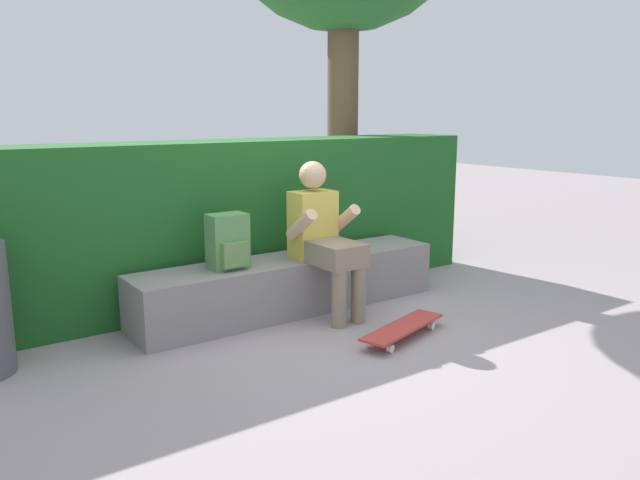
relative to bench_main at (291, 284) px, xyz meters
The scene contains 6 objects.
ground_plane 0.40m from the bench_main, 90.00° to the right, with size 24.00×24.00×0.00m, color gray.
bench_main is the anchor object (origin of this frame).
person_skater 0.50m from the bench_main, 53.66° to the right, with size 0.49×0.62×1.17m.
skateboard_near_person 1.03m from the bench_main, 73.42° to the right, with size 0.82×0.42×0.09m.
backpack_on_bench 0.67m from the bench_main, behind, with size 0.28×0.23×0.40m.
hedge_row 0.79m from the bench_main, 106.33° to the left, with size 4.73×0.63×1.31m.
Camera 1 is at (-2.56, -3.65, 1.54)m, focal length 35.05 mm.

